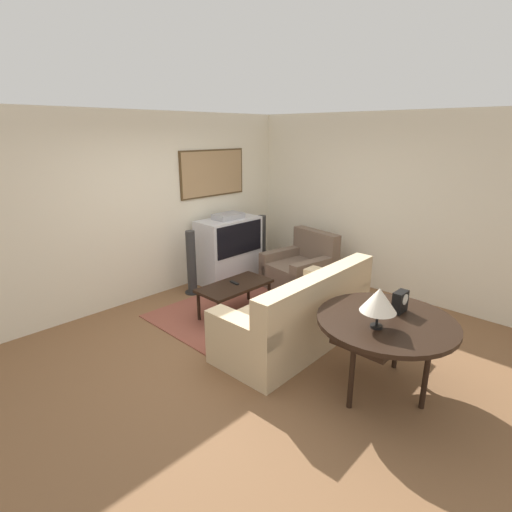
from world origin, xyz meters
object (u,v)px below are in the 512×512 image
armchair (301,270)px  speaker_tower_right (262,244)px  speaker_tower_left (191,264)px  table_lamp (379,300)px  tv (229,249)px  console_table (386,325)px  mantel_clock (400,302)px  coffee_table (235,288)px  couch (298,318)px

armchair → speaker_tower_right: size_ratio=1.06×
speaker_tower_left → speaker_tower_right: bearing=0.0°
table_lamp → tv: bearing=69.7°
tv → console_table: 3.44m
speaker_tower_right → armchair: bearing=-101.1°
tv → console_table: (-1.00, -3.29, 0.15)m
armchair → table_lamp: (-1.80, -2.23, 0.73)m
table_lamp → console_table: bearing=1.6°
table_lamp → mantel_clock: table_lamp is taller
coffee_table → mantel_clock: (0.08, -2.25, 0.46)m
table_lamp → mantel_clock: (0.45, -0.00, -0.16)m
table_lamp → mantel_clock: 0.48m
armchair → console_table: armchair is taller
tv → mantel_clock: (-0.77, -3.30, 0.31)m
console_table → speaker_tower_left: 3.29m
armchair → coffee_table: bearing=-81.7°
tv → table_lamp: 3.55m
armchair → couch: bearing=-44.2°
console_table → table_lamp: 0.39m
mantel_clock → speaker_tower_left: speaker_tower_left is taller
mantel_clock → speaker_tower_right: bearing=64.7°
armchair → speaker_tower_left: bearing=-118.7°
speaker_tower_right → coffee_table: bearing=-147.7°
couch → mantel_clock: (0.10, -1.14, 0.53)m
armchair → table_lamp: bearing=-30.1°
armchair → speaker_tower_left: speaker_tower_left is taller
couch → speaker_tower_left: bearing=-94.0°
tv → speaker_tower_right: tv is taller
tv → mantel_clock: 3.40m
coffee_table → console_table: bearing=-93.8°
tv → speaker_tower_left: (-0.79, -0.01, -0.07)m
tv → console_table: bearing=-106.9°
coffee_table → speaker_tower_right: bearing=32.3°
couch → tv: bearing=-113.7°
speaker_tower_right → console_table: bearing=-118.6°
console_table → speaker_tower_right: 3.74m
tv → armchair: size_ratio=1.09×
coffee_table → console_table: size_ratio=0.80×
armchair → speaker_tower_left: size_ratio=1.06×
console_table → mantel_clock: (0.23, -0.01, 0.17)m
couch → speaker_tower_right: size_ratio=2.05×
couch → mantel_clock: bearing=93.5°
tv → couch: tv is taller
couch → coffee_table: size_ratio=1.99×
armchair → console_table: 2.76m
couch → coffee_table: (0.02, 1.11, 0.06)m
tv → armchair: (0.58, -1.06, -0.26)m
console_table → mantel_clock: mantel_clock is taller
coffee_table → speaker_tower_right: speaker_tower_right is taller
armchair → coffee_table: armchair is taller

